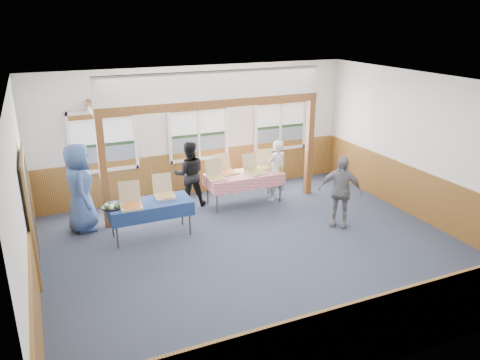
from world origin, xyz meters
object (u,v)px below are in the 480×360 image
(woman_white, at_px, (276,171))
(woman_black, at_px, (189,174))
(table_right, at_px, (244,176))
(person_grey, at_px, (340,191))
(table_left, at_px, (150,205))
(man_blue, at_px, (80,188))

(woman_white, distance_m, woman_black, 2.10)
(table_right, xyz_separation_m, person_grey, (1.37, -1.97, 0.09))
(woman_white, height_order, person_grey, person_grey)
(woman_black, distance_m, person_grey, 3.53)
(table_right, bearing_deg, woman_black, 138.04)
(table_right, height_order, person_grey, person_grey)
(table_left, relative_size, woman_white, 1.13)
(woman_white, relative_size, woman_black, 0.97)
(table_left, xyz_separation_m, table_right, (2.48, 0.86, 0.01))
(person_grey, bearing_deg, man_blue, -159.46)
(woman_black, bearing_deg, person_grey, 150.97)
(table_left, distance_m, woman_white, 3.35)
(table_right, distance_m, woman_black, 1.30)
(table_left, distance_m, table_right, 2.62)
(table_left, distance_m, man_blue, 1.56)
(table_left, height_order, man_blue, man_blue)
(table_right, height_order, woman_white, woman_white)
(woman_black, bearing_deg, man_blue, 22.42)
(table_left, relative_size, table_right, 0.87)
(woman_black, bearing_deg, table_right, 174.63)
(man_blue, relative_size, person_grey, 1.20)
(woman_black, bearing_deg, woman_white, 177.81)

